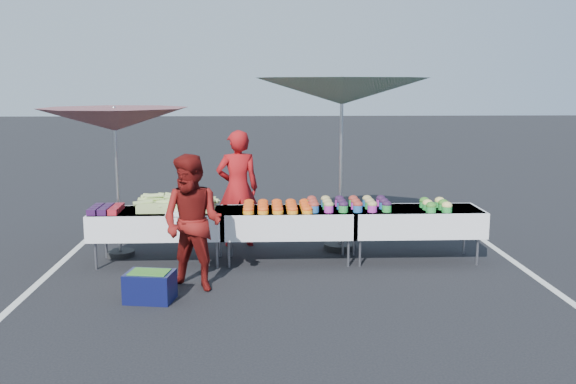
{
  "coord_description": "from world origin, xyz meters",
  "views": [
    {
      "loc": [
        -0.37,
        -8.8,
        2.51
      ],
      "look_at": [
        0.0,
        0.0,
        1.0
      ],
      "focal_mm": 40.0,
      "sensor_mm": 36.0,
      "label": 1
    }
  ],
  "objects_px": {
    "table_right": "(415,220)",
    "umbrella_right": "(342,93)",
    "storage_bin": "(150,286)",
    "table_left": "(159,222)",
    "table_center": "(288,221)",
    "vendor": "(238,188)",
    "umbrella_left": "(115,121)",
    "customer": "(192,223)"
  },
  "relations": [
    {
      "from": "vendor",
      "to": "umbrella_right",
      "type": "height_order",
      "value": "umbrella_right"
    },
    {
      "from": "vendor",
      "to": "umbrella_left",
      "type": "bearing_deg",
      "value": 7.41
    },
    {
      "from": "vendor",
      "to": "umbrella_left",
      "type": "distance_m",
      "value": 2.09
    },
    {
      "from": "vendor",
      "to": "umbrella_right",
      "type": "distance_m",
      "value": 2.15
    },
    {
      "from": "vendor",
      "to": "customer",
      "type": "relative_size",
      "value": 1.08
    },
    {
      "from": "customer",
      "to": "umbrella_right",
      "type": "xyz_separation_m",
      "value": [
        2.02,
        1.83,
        1.53
      ]
    },
    {
      "from": "customer",
      "to": "umbrella_left",
      "type": "xyz_separation_m",
      "value": [
        -1.24,
        1.59,
        1.14
      ]
    },
    {
      "from": "table_right",
      "to": "umbrella_right",
      "type": "distance_m",
      "value": 2.13
    },
    {
      "from": "table_left",
      "to": "vendor",
      "type": "relative_size",
      "value": 1.03
    },
    {
      "from": "table_right",
      "to": "storage_bin",
      "type": "xyz_separation_m",
      "value": [
        -3.47,
        -1.6,
        -0.4
      ]
    },
    {
      "from": "umbrella_left",
      "to": "table_center",
      "type": "bearing_deg",
      "value": -9.3
    },
    {
      "from": "table_center",
      "to": "vendor",
      "type": "relative_size",
      "value": 1.03
    },
    {
      "from": "table_right",
      "to": "umbrella_left",
      "type": "relative_size",
      "value": 0.69
    },
    {
      "from": "customer",
      "to": "vendor",
      "type": "bearing_deg",
      "value": 100.69
    },
    {
      "from": "umbrella_right",
      "to": "storage_bin",
      "type": "relative_size",
      "value": 4.74
    },
    {
      "from": "table_left",
      "to": "table_right",
      "type": "relative_size",
      "value": 1.0
    },
    {
      "from": "customer",
      "to": "umbrella_left",
      "type": "relative_size",
      "value": 0.62
    },
    {
      "from": "umbrella_left",
      "to": "table_left",
      "type": "bearing_deg",
      "value": -31.89
    },
    {
      "from": "table_right",
      "to": "umbrella_right",
      "type": "bearing_deg",
      "value": 147.08
    },
    {
      "from": "umbrella_left",
      "to": "customer",
      "type": "bearing_deg",
      "value": -52.2
    },
    {
      "from": "table_left",
      "to": "table_center",
      "type": "height_order",
      "value": "same"
    },
    {
      "from": "table_center",
      "to": "storage_bin",
      "type": "height_order",
      "value": "table_center"
    },
    {
      "from": "table_center",
      "to": "customer",
      "type": "distance_m",
      "value": 1.72
    },
    {
      "from": "table_right",
      "to": "vendor",
      "type": "xyz_separation_m",
      "value": [
        -2.53,
        0.95,
        0.32
      ]
    },
    {
      "from": "umbrella_left",
      "to": "vendor",
      "type": "bearing_deg",
      "value": 17.78
    },
    {
      "from": "customer",
      "to": "storage_bin",
      "type": "bearing_deg",
      "value": -115.61
    },
    {
      "from": "vendor",
      "to": "customer",
      "type": "height_order",
      "value": "vendor"
    },
    {
      "from": "umbrella_left",
      "to": "storage_bin",
      "type": "height_order",
      "value": "umbrella_left"
    },
    {
      "from": "table_center",
      "to": "umbrella_left",
      "type": "distance_m",
      "value": 2.84
    },
    {
      "from": "table_center",
      "to": "umbrella_right",
      "type": "relative_size",
      "value": 0.66
    },
    {
      "from": "table_left",
      "to": "vendor",
      "type": "xyz_separation_m",
      "value": [
        1.07,
        0.95,
        0.32
      ]
    },
    {
      "from": "table_right",
      "to": "vendor",
      "type": "distance_m",
      "value": 2.72
    },
    {
      "from": "table_center",
      "to": "umbrella_left",
      "type": "relative_size",
      "value": 0.69
    },
    {
      "from": "table_left",
      "to": "umbrella_right",
      "type": "relative_size",
      "value": 0.66
    },
    {
      "from": "vendor",
      "to": "table_right",
      "type": "bearing_deg",
      "value": 149.13
    },
    {
      "from": "vendor",
      "to": "customer",
      "type": "xyz_separation_m",
      "value": [
        -0.47,
        -2.14,
        -0.07
      ]
    },
    {
      "from": "table_right",
      "to": "umbrella_right",
      "type": "xyz_separation_m",
      "value": [
        -0.98,
        0.64,
        1.78
      ]
    },
    {
      "from": "umbrella_right",
      "to": "storage_bin",
      "type": "xyz_separation_m",
      "value": [
        -2.49,
        -2.24,
        -2.18
      ]
    },
    {
      "from": "table_center",
      "to": "storage_bin",
      "type": "xyz_separation_m",
      "value": [
        -1.67,
        -1.6,
        -0.4
      ]
    },
    {
      "from": "umbrella_right",
      "to": "storage_bin",
      "type": "distance_m",
      "value": 3.99
    },
    {
      "from": "umbrella_left",
      "to": "umbrella_right",
      "type": "height_order",
      "value": "umbrella_right"
    },
    {
      "from": "table_left",
      "to": "storage_bin",
      "type": "distance_m",
      "value": 1.65
    }
  ]
}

